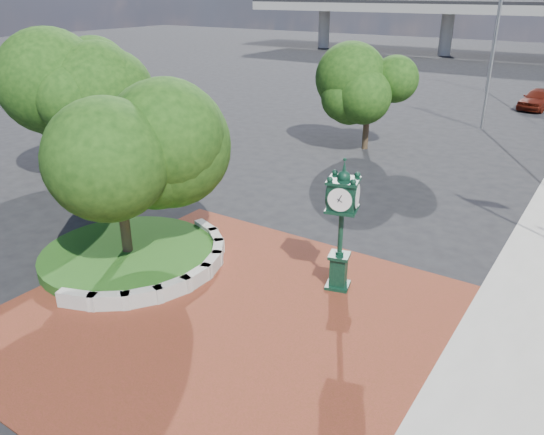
{
  "coord_description": "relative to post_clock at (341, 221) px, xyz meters",
  "views": [
    {
      "loc": [
        8.57,
        -11.2,
        8.93
      ],
      "look_at": [
        0.16,
        1.5,
        2.35
      ],
      "focal_mm": 35.0,
      "sensor_mm": 36.0,
      "label": 1
    }
  ],
  "objects": [
    {
      "name": "tree_planter",
      "position": [
        -7.11,
        -2.42,
        1.35
      ],
      "size": [
        5.2,
        5.2,
        6.33
      ],
      "color": "#38281C",
      "rests_on": "ground"
    },
    {
      "name": "street_lamp_near",
      "position": [
        -1.22,
        24.62,
        2.83
      ],
      "size": [
        1.96,
        0.7,
        8.89
      ],
      "color": "slate",
      "rests_on": "ground"
    },
    {
      "name": "parked_car",
      "position": [
        0.62,
        33.94,
        -1.55
      ],
      "size": [
        2.68,
        5.08,
        1.65
      ],
      "primitive_type": "imported",
      "rotation": [
        0.0,
        0.0,
        -0.16
      ],
      "color": "#58170C",
      "rests_on": "ground"
    },
    {
      "name": "post_clock",
      "position": [
        0.0,
        0.0,
        0.0
      ],
      "size": [
        1.07,
        1.07,
        4.32
      ],
      "color": "black",
      "rests_on": "ground"
    },
    {
      "name": "tree_street",
      "position": [
        -6.11,
        15.58,
        0.86
      ],
      "size": [
        4.4,
        4.4,
        5.45
      ],
      "color": "#38281C",
      "rests_on": "ground"
    },
    {
      "name": "grass_bed",
      "position": [
        -7.11,
        -2.42,
        -2.17
      ],
      "size": [
        6.1,
        6.1,
        0.4
      ],
      "primitive_type": "cylinder",
      "color": "#164413",
      "rests_on": "ground"
    },
    {
      "name": "ground",
      "position": [
        -2.11,
        -2.42,
        -2.37
      ],
      "size": [
        200.0,
        200.0,
        0.0
      ],
      "primitive_type": "plane",
      "color": "black",
      "rests_on": "ground"
    },
    {
      "name": "street_lamp_far",
      "position": [
        -4.54,
        39.98,
        2.74
      ],
      "size": [
        1.88,
        0.84,
        8.72
      ],
      "color": "slate",
      "rests_on": "ground"
    },
    {
      "name": "planter_wall",
      "position": [
        -4.82,
        -2.42,
        -2.1
      ],
      "size": [
        2.96,
        6.77,
        0.54
      ],
      "color": "#9E9B93",
      "rests_on": "ground"
    },
    {
      "name": "plaza",
      "position": [
        -2.11,
        -3.42,
        -2.35
      ],
      "size": [
        12.0,
        12.0,
        0.04
      ],
      "primitive_type": "cube",
      "color": "brown",
      "rests_on": "ground"
    },
    {
      "name": "tree_northwest",
      "position": [
        -15.11,
        2.58,
        1.75
      ],
      "size": [
        5.6,
        5.6,
        6.93
      ],
      "color": "#38281C",
      "rests_on": "ground"
    }
  ]
}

